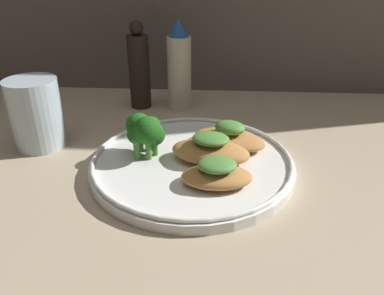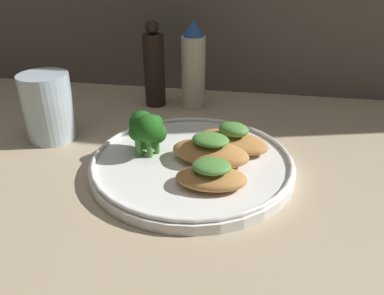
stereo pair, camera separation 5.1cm
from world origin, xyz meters
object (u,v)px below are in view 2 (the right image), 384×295
at_px(pepper_grinder, 154,68).
at_px(drinking_glass, 48,107).
at_px(broccoli_bunch, 148,128).
at_px(sauce_bottle, 193,67).
at_px(plate, 192,163).

distance_m(pepper_grinder, drinking_glass, 0.22).
distance_m(broccoli_bunch, sauce_bottle, 0.22).
height_order(pepper_grinder, drinking_glass, pepper_grinder).
bearing_deg(plate, pepper_grinder, 116.18).
relative_size(sauce_bottle, drinking_glass, 1.55).
xyz_separation_m(sauce_bottle, pepper_grinder, (-0.08, -0.00, -0.00)).
distance_m(broccoli_bunch, drinking_glass, 0.18).
relative_size(broccoli_bunch, pepper_grinder, 0.39).
height_order(sauce_bottle, pepper_grinder, sauce_bottle).
bearing_deg(sauce_bottle, broccoli_bunch, -97.05).
relative_size(plate, sauce_bottle, 1.71).
relative_size(broccoli_bunch, drinking_glass, 0.60).
xyz_separation_m(sauce_bottle, drinking_glass, (-0.20, -0.17, -0.03)).
distance_m(sauce_bottle, pepper_grinder, 0.08).
bearing_deg(sauce_bottle, pepper_grinder, -180.00).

